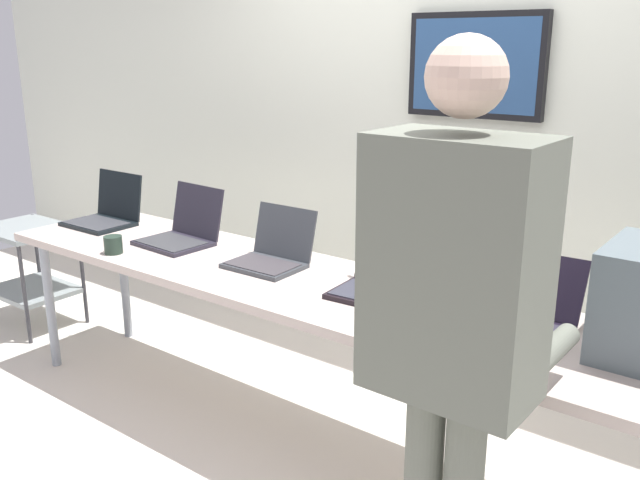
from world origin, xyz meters
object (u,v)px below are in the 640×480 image
object	(u,v)px
laptop_station_1	(182,231)
laptop_station_2	(272,253)
laptop_station_0	(106,213)
laptop_station_4	(527,312)
person	(454,313)
coffee_mug	(113,245)
laptop_station_3	(381,279)
workbench	(301,290)
storage_cart	(30,260)

from	to	relation	value
laptop_station_1	laptop_station_2	world-z (taller)	laptop_station_1
laptop_station_0	laptop_station_4	size ratio (longest dim) A/B	0.99
person	coffee_mug	bearing A→B (deg)	169.32
laptop_station_3	coffee_mug	xyz separation A→B (m)	(-1.32, -0.32, -0.02)
workbench	coffee_mug	xyz separation A→B (m)	(-0.96, -0.25, 0.09)
laptop_station_4	laptop_station_1	bearing A→B (deg)	-179.29
laptop_station_4	person	xyz separation A→B (m)	(0.06, -0.72, 0.25)
laptop_station_1	laptop_station_4	xyz separation A→B (m)	(1.79, 0.02, -0.01)
person	coffee_mug	distance (m)	2.02
laptop_station_0	person	size ratio (longest dim) A/B	0.21
laptop_station_0	person	bearing A→B (deg)	-15.72
laptop_station_3	coffee_mug	bearing A→B (deg)	-166.28
person	laptop_station_4	bearing A→B (deg)	94.46
laptop_station_0	coffee_mug	world-z (taller)	laptop_station_0
laptop_station_0	laptop_station_1	bearing A→B (deg)	0.20
laptop_station_2	laptop_station_3	size ratio (longest dim) A/B	0.94
workbench	person	distance (m)	1.24
coffee_mug	storage_cart	distance (m)	1.37
workbench	coffee_mug	bearing A→B (deg)	-165.36
laptop_station_2	laptop_station_4	xyz separation A→B (m)	(1.19, 0.02, -0.00)
workbench	laptop_station_0	xyz separation A→B (m)	(-1.46, 0.07, 0.11)
coffee_mug	laptop_station_2	bearing A→B (deg)	24.37
laptop_station_3	storage_cart	size ratio (longest dim) A/B	0.55
laptop_station_4	storage_cart	xyz separation A→B (m)	(-3.19, -0.08, -0.41)
person	laptop_station_1	bearing A→B (deg)	159.26
laptop_station_0	laptop_station_2	distance (m)	1.22
laptop_station_2	person	world-z (taller)	person
laptop_station_2	workbench	bearing A→B (deg)	-18.98
workbench	storage_cart	world-z (taller)	workbench
workbench	laptop_station_3	bearing A→B (deg)	11.23
laptop_station_4	laptop_station_3	bearing A→B (deg)	-177.48
laptop_station_0	person	xyz separation A→B (m)	(2.47, -0.70, 0.24)
workbench	coffee_mug	world-z (taller)	coffee_mug
laptop_station_4	laptop_station_0	bearing A→B (deg)	-179.42
laptop_station_1	coffee_mug	distance (m)	0.35
laptop_station_2	laptop_station_3	xyz separation A→B (m)	(0.59, -0.01, 0.00)
laptop_station_2	coffee_mug	xyz separation A→B (m)	(-0.73, -0.33, -0.02)
laptop_station_0	storage_cart	bearing A→B (deg)	-175.99
person	storage_cart	distance (m)	3.38
laptop_station_3	workbench	bearing A→B (deg)	-168.77
laptop_station_1	laptop_station_3	xyz separation A→B (m)	(1.19, -0.00, -0.00)
laptop_station_0	laptop_station_4	distance (m)	2.41
coffee_mug	laptop_station_0	bearing A→B (deg)	147.00
person	laptop_station_0	bearing A→B (deg)	164.28
workbench	storage_cart	distance (m)	2.26
person	coffee_mug	size ratio (longest dim) A/B	20.28
laptop_station_2	coffee_mug	world-z (taller)	laptop_station_2
laptop_station_3	storage_cart	distance (m)	2.63
laptop_station_2	person	size ratio (longest dim) A/B	0.19
laptop_station_1	coffee_mug	size ratio (longest dim) A/B	4.20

